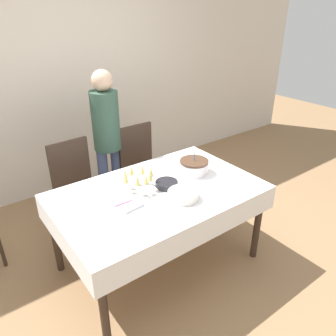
% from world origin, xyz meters
% --- Properties ---
extents(ground_plane, '(12.00, 12.00, 0.00)m').
position_xyz_m(ground_plane, '(0.00, 0.00, 0.00)').
color(ground_plane, '#93704C').
extents(wall_back, '(8.00, 0.05, 2.70)m').
position_xyz_m(wall_back, '(0.00, 1.87, 1.35)').
color(wall_back, silver).
rests_on(wall_back, ground_plane).
extents(dining_table, '(1.67, 1.06, 0.76)m').
position_xyz_m(dining_table, '(0.00, 0.00, 0.66)').
color(dining_table, white).
rests_on(dining_table, ground_plane).
extents(dining_chair_far_left, '(0.44, 0.44, 0.97)m').
position_xyz_m(dining_chair_far_left, '(-0.37, 0.85, 0.54)').
color(dining_chair_far_left, '#38281E').
rests_on(dining_chair_far_left, ground_plane).
extents(dining_chair_far_right, '(0.42, 0.42, 0.97)m').
position_xyz_m(dining_chair_far_right, '(0.37, 0.85, 0.54)').
color(dining_chair_far_right, '#38281E').
rests_on(dining_chair_far_right, ground_plane).
extents(birthday_cake, '(0.26, 0.26, 0.19)m').
position_xyz_m(birthday_cake, '(0.44, 0.07, 0.82)').
color(birthday_cake, white).
rests_on(birthday_cake, dining_table).
extents(champagne_tray, '(0.33, 0.33, 0.18)m').
position_xyz_m(champagne_tray, '(-0.11, 0.11, 0.85)').
color(champagne_tray, silver).
rests_on(champagne_tray, dining_table).
extents(plate_stack_main, '(0.24, 0.24, 0.06)m').
position_xyz_m(plate_stack_main, '(0.09, -0.21, 0.79)').
color(plate_stack_main, silver).
rests_on(plate_stack_main, dining_table).
extents(plate_stack_dessert, '(0.19, 0.19, 0.05)m').
position_xyz_m(plate_stack_dessert, '(0.09, 0.01, 0.79)').
color(plate_stack_dessert, black).
rests_on(plate_stack_dessert, dining_table).
extents(cake_knife, '(0.30, 0.03, 0.00)m').
position_xyz_m(cake_knife, '(0.45, -0.13, 0.76)').
color(cake_knife, silver).
rests_on(cake_knife, dining_table).
extents(fork_pile, '(0.18, 0.08, 0.02)m').
position_xyz_m(fork_pile, '(-0.30, -0.10, 0.77)').
color(fork_pile, silver).
rests_on(fork_pile, dining_table).
extents(napkin_pile, '(0.15, 0.15, 0.01)m').
position_xyz_m(napkin_pile, '(-0.33, 0.07, 0.77)').
color(napkin_pile, pink).
rests_on(napkin_pile, dining_table).
extents(person_standing, '(0.28, 0.28, 1.57)m').
position_xyz_m(person_standing, '(0.07, 1.02, 0.94)').
color(person_standing, '#3F4C72').
rests_on(person_standing, ground_plane).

